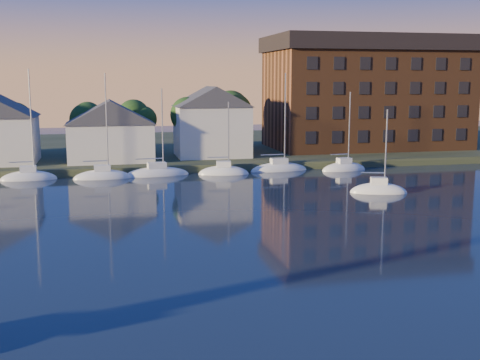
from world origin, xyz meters
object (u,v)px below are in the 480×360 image
object	(u,v)px
clubhouse_centre	(111,130)
condo_block	(366,92)
clubhouse_east	(212,121)
drifting_sailboat_right	(378,192)

from	to	relation	value
clubhouse_centre	condo_block	size ratio (longest dim) A/B	0.37
clubhouse_east	condo_block	xyz separation A→B (m)	(26.00, 5.95, 3.79)
clubhouse_centre	clubhouse_east	xyz separation A→B (m)	(14.00, 2.00, 0.87)
clubhouse_centre	condo_block	bearing A→B (deg)	11.24
clubhouse_centre	clubhouse_east	size ratio (longest dim) A/B	1.10
clubhouse_centre	condo_block	world-z (taller)	condo_block
clubhouse_centre	clubhouse_east	distance (m)	14.17
drifting_sailboat_right	condo_block	bearing A→B (deg)	85.69
clubhouse_centre	drifting_sailboat_right	distance (m)	36.73
drifting_sailboat_right	clubhouse_east	bearing A→B (deg)	133.67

